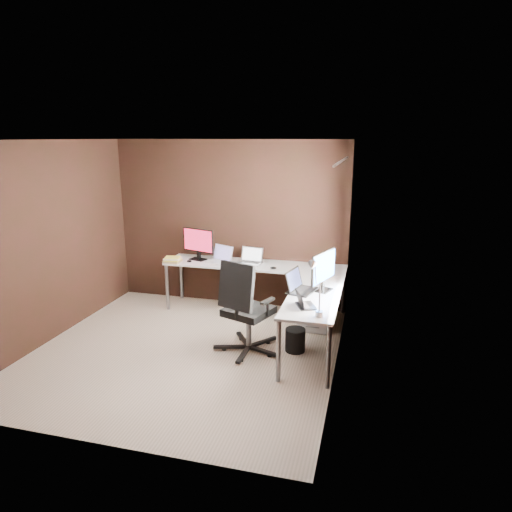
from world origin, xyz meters
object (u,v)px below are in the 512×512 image
Objects in this scene: laptop_black_small at (304,303)px; office_chair at (247,325)px; laptop_silver at (251,260)px; desk_lamp at (315,281)px; wastebasket at (295,340)px; book_stack at (173,260)px; monitor_right at (324,269)px; laptop_white at (220,258)px; laptop_black_big at (299,286)px; monitor_left at (198,242)px; drawer_pedestal at (316,306)px.

office_chair is at bearing 48.27° from laptop_black_small.
desk_lamp is (1.16, -1.75, 0.31)m from laptop_silver.
book_stack is at bearing 154.79° from wastebasket.
monitor_right is 1.30× the size of laptop_white.
laptop_silver is 1.29× the size of wastebasket.
laptop_black_big is 0.79× the size of desk_lamp.
desk_lamp is at bearing -33.30° from book_stack.
laptop_black_big is 2.19m from book_stack.
monitor_right is 2.00× the size of wastebasket.
monitor_left is 0.46m from book_stack.
wastebasket is at bearing -17.36° from monitor_left.
laptop_black_small is at bearing -89.59° from drawer_pedestal.
monitor_right is 0.36m from laptop_black_big.
monitor_left is at bearing 82.97° from monitor_right.
wastebasket is (2.02, -0.95, -0.63)m from book_stack.
monitor_left is at bearing 36.23° from book_stack.
laptop_white is at bearing 79.36° from monitor_right.
office_chair is (-0.85, -0.37, -0.66)m from monitor_right.
laptop_black_big is 1.43× the size of laptop_black_small.
laptop_silver is 1.39m from laptop_black_big.
laptop_silver is at bearing 123.08° from office_chair.
laptop_white is 1.19× the size of laptop_silver.
desk_lamp reaches higher than laptop_silver.
laptop_black_small is at bearing -31.67° from book_stack.
laptop_silver is (-1.17, 0.98, -0.22)m from monitor_right.
office_chair is at bearing 129.72° from laptop_black_big.
laptop_black_big is (-0.28, -0.09, -0.22)m from monitor_right.
drawer_pedestal is at bearing 33.34° from monitor_right.
monitor_right is at bearing -8.60° from monitor_left.
drawer_pedestal is at bearing -13.85° from laptop_silver.
laptop_silver is at bearing 125.03° from desk_lamp.
laptop_black_big is at bearing -43.08° from laptop_silver.
book_stack is at bearing 176.03° from drawer_pedestal.
laptop_white is (-1.63, 0.93, -0.22)m from monitor_right.
laptop_black_big is at bearing -9.31° from laptop_black_small.
desk_lamp is at bearing -5.11° from office_chair.
wastebasket is at bearing -46.43° from laptop_silver.
laptop_black_big reaches higher than drawer_pedestal.
laptop_black_small is 1.11× the size of wastebasket.
monitor_left reaches higher than office_chair.
office_chair is 4.09× the size of wastebasket.
book_stack is at bearing -139.64° from laptop_white.
wastebasket is at bearing 117.96° from desk_lamp.
wastebasket is (1.34, -1.14, -0.64)m from laptop_white.
monitor_left is 0.46× the size of office_chair.
monitor_left reaches higher than laptop_black_big.
laptop_white is at bearing 66.13° from laptop_black_big.
desk_lamp is 2.02× the size of wastebasket.
desk_lamp is 1.20m from office_chair.
monitor_left is 2.44m from laptop_black_small.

